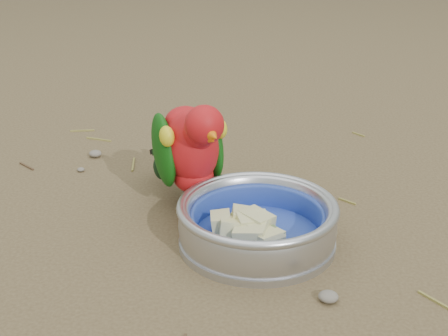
# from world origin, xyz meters

# --- Properties ---
(ground) EXTENTS (60.00, 60.00, 0.00)m
(ground) POSITION_xyz_m (0.00, 0.00, 0.00)
(ground) COLOR brown
(food_bowl) EXTENTS (0.21, 0.21, 0.02)m
(food_bowl) POSITION_xyz_m (-0.03, -0.04, 0.01)
(food_bowl) COLOR #B2B2BA
(food_bowl) RESTS_ON ground
(bowl_wall) EXTENTS (0.21, 0.21, 0.04)m
(bowl_wall) POSITION_xyz_m (-0.03, -0.04, 0.04)
(bowl_wall) COLOR #B2B2BA
(bowl_wall) RESTS_ON food_bowl
(fruit_wedges) EXTENTS (0.13, 0.13, 0.03)m
(fruit_wedges) POSITION_xyz_m (-0.03, -0.04, 0.03)
(fruit_wedges) COLOR #CDC889
(fruit_wedges) RESTS_ON food_bowl
(lory_parrot) EXTENTS (0.19, 0.23, 0.17)m
(lory_parrot) POSITION_xyz_m (-0.13, 0.06, 0.08)
(lory_parrot) COLOR #B21115
(lory_parrot) RESTS_ON ground
(ground_debris) EXTENTS (0.90, 0.80, 0.01)m
(ground_debris) POSITION_xyz_m (-0.04, 0.02, 0.00)
(ground_debris) COLOR olive
(ground_debris) RESTS_ON ground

